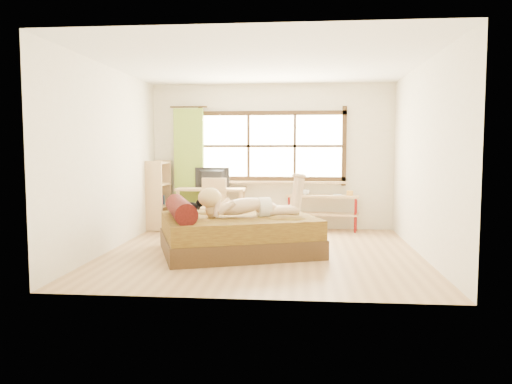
# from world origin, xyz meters

# --- Properties ---
(floor) EXTENTS (4.50, 4.50, 0.00)m
(floor) POSITION_xyz_m (0.00, 0.00, 0.00)
(floor) COLOR #9E754C
(floor) RESTS_ON ground
(ceiling) EXTENTS (4.50, 4.50, 0.00)m
(ceiling) POSITION_xyz_m (0.00, 0.00, 2.70)
(ceiling) COLOR white
(ceiling) RESTS_ON wall_back
(wall_back) EXTENTS (4.50, 0.00, 4.50)m
(wall_back) POSITION_xyz_m (0.00, 2.25, 1.35)
(wall_back) COLOR silver
(wall_back) RESTS_ON floor
(wall_front) EXTENTS (4.50, 0.00, 4.50)m
(wall_front) POSITION_xyz_m (0.00, -2.25, 1.35)
(wall_front) COLOR silver
(wall_front) RESTS_ON floor
(wall_left) EXTENTS (0.00, 4.50, 4.50)m
(wall_left) POSITION_xyz_m (-2.25, 0.00, 1.35)
(wall_left) COLOR silver
(wall_left) RESTS_ON floor
(wall_right) EXTENTS (0.00, 4.50, 4.50)m
(wall_right) POSITION_xyz_m (2.25, 0.00, 1.35)
(wall_right) COLOR silver
(wall_right) RESTS_ON floor
(window) EXTENTS (2.80, 0.16, 1.46)m
(window) POSITION_xyz_m (0.00, 2.22, 1.51)
(window) COLOR #FFEDBF
(window) RESTS_ON wall_back
(curtain) EXTENTS (0.55, 0.10, 2.20)m
(curtain) POSITION_xyz_m (-1.55, 2.13, 1.15)
(curtain) COLOR olive
(curtain) RESTS_ON wall_back
(bed) EXTENTS (2.58, 2.32, 0.81)m
(bed) POSITION_xyz_m (-0.40, -0.01, 0.29)
(bed) COLOR black
(bed) RESTS_ON floor
(woman) EXTENTS (1.54, 0.91, 0.64)m
(woman) POSITION_xyz_m (-0.20, -0.04, 0.85)
(woman) COLOR #D9B38C
(woman) RESTS_ON bed
(kitten) EXTENTS (0.34, 0.23, 0.26)m
(kitten) POSITION_xyz_m (-1.07, 0.11, 0.66)
(kitten) COLOR black
(kitten) RESTS_ON bed
(desk) EXTENTS (1.25, 0.58, 0.78)m
(desk) POSITION_xyz_m (-1.10, 1.95, 0.68)
(desk) COLOR tan
(desk) RESTS_ON floor
(monitor) EXTENTS (0.64, 0.09, 0.37)m
(monitor) POSITION_xyz_m (-1.10, 2.00, 0.97)
(monitor) COLOR black
(monitor) RESTS_ON desk
(chair) EXTENTS (0.44, 0.44, 0.98)m
(chair) POSITION_xyz_m (-1.00, 1.59, 0.55)
(chair) COLOR tan
(chair) RESTS_ON floor
(pipe_shelf) EXTENTS (1.35, 0.53, 0.74)m
(pipe_shelf) POSITION_xyz_m (0.96, 2.07, 0.48)
(pipe_shelf) COLOR tan
(pipe_shelf) RESTS_ON floor
(cup) EXTENTS (0.13, 0.13, 0.09)m
(cup) POSITION_xyz_m (0.65, 2.07, 0.70)
(cup) COLOR gray
(cup) RESTS_ON pipe_shelf
(book) EXTENTS (0.18, 0.22, 0.02)m
(book) POSITION_xyz_m (1.15, 2.07, 0.66)
(book) COLOR gray
(book) RESTS_ON pipe_shelf
(bookshelf) EXTENTS (0.35, 0.57, 1.27)m
(bookshelf) POSITION_xyz_m (-2.08, 1.91, 0.65)
(bookshelf) COLOR tan
(bookshelf) RESTS_ON floor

